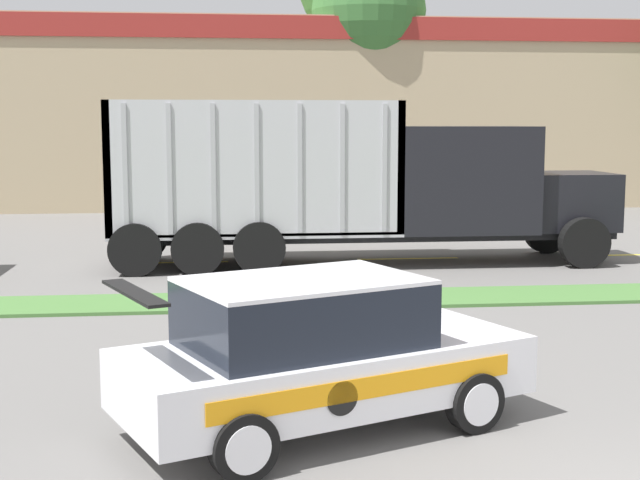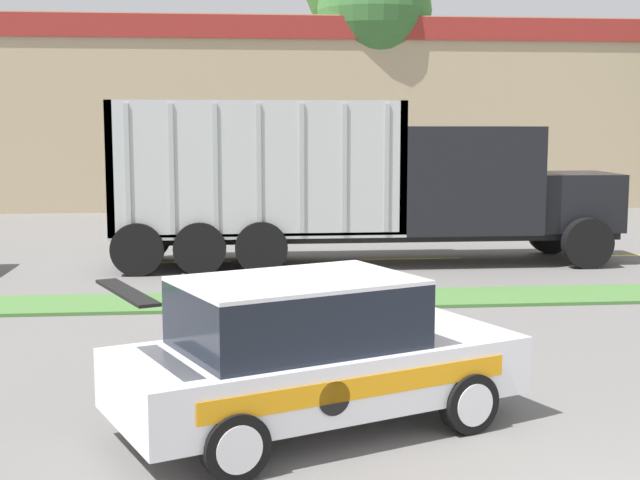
# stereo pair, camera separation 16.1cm
# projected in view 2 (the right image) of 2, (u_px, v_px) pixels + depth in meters

# --- Properties ---
(grass_verge) EXTENTS (120.00, 1.60, 0.06)m
(grass_verge) POSITION_uv_depth(u_px,v_px,m) (412.00, 298.00, 16.04)
(grass_verge) COLOR #477538
(grass_verge) RESTS_ON ground_plane
(centre_line_3) EXTENTS (2.40, 0.14, 0.01)m
(centre_line_3) POSITION_uv_depth(u_px,v_px,m) (178.00, 262.00, 20.34)
(centre_line_3) COLOR yellow
(centre_line_3) RESTS_ON ground_plane
(centre_line_4) EXTENTS (2.40, 0.14, 0.01)m
(centre_line_4) POSITION_uv_depth(u_px,v_px,m) (411.00, 259.00, 20.87)
(centre_line_4) COLOR yellow
(centre_line_4) RESTS_ON ground_plane
(centre_line_5) EXTENTS (2.40, 0.14, 0.01)m
(centre_line_5) POSITION_uv_depth(u_px,v_px,m) (632.00, 255.00, 21.39)
(centre_line_5) COLOR yellow
(centre_line_5) RESTS_ON ground_plane
(dump_truck_mid) EXTENTS (11.34, 2.60, 3.63)m
(dump_truck_mid) POSITION_uv_depth(u_px,v_px,m) (405.00, 190.00, 20.05)
(dump_truck_mid) COLOR black
(dump_truck_mid) RESTS_ON ground_plane
(rally_car) EXTENTS (4.54, 3.25, 1.64)m
(rally_car) POSITION_uv_depth(u_px,v_px,m) (311.00, 353.00, 9.12)
(rally_car) COLOR white
(rally_car) RESTS_ON ground_plane
(store_building_backdrop) EXTENTS (31.76, 12.10, 6.96)m
(store_building_backdrop) POSITION_uv_depth(u_px,v_px,m) (334.00, 115.00, 37.85)
(store_building_backdrop) COLOR tan
(store_building_backdrop) RESTS_ON ground_plane
(tree_behind_right) EXTENTS (4.26, 4.26, 10.47)m
(tree_behind_right) POSITION_uv_depth(u_px,v_px,m) (374.00, 1.00, 32.95)
(tree_behind_right) COLOR #473828
(tree_behind_right) RESTS_ON ground_plane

